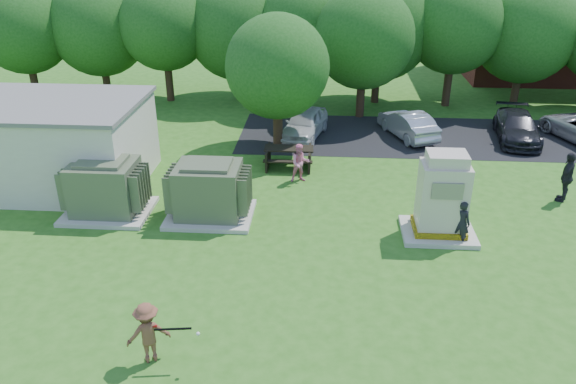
# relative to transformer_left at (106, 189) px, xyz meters

# --- Properties ---
(ground) EXTENTS (120.00, 120.00, 0.00)m
(ground) POSITION_rel_transformer_left_xyz_m (6.50, -4.50, -0.97)
(ground) COLOR #2D6619
(ground) RESTS_ON ground
(service_building) EXTENTS (10.00, 5.00, 3.20)m
(service_building) POSITION_rel_transformer_left_xyz_m (-4.50, 2.50, 0.63)
(service_building) COLOR beige
(service_building) RESTS_ON ground
(service_building_roof) EXTENTS (10.20, 5.20, 0.15)m
(service_building_roof) POSITION_rel_transformer_left_xyz_m (-4.50, 2.50, 2.31)
(service_building_roof) COLOR slate
(service_building_roof) RESTS_ON service_building
(parking_strip) EXTENTS (20.00, 6.00, 0.01)m
(parking_strip) POSITION_rel_transformer_left_xyz_m (13.50, 9.00, -0.96)
(parking_strip) COLOR #232326
(parking_strip) RESTS_ON ground
(transformer_left) EXTENTS (3.00, 2.40, 2.07)m
(transformer_left) POSITION_rel_transformer_left_xyz_m (0.00, 0.00, 0.00)
(transformer_left) COLOR beige
(transformer_left) RESTS_ON ground
(transformer_right) EXTENTS (3.00, 2.40, 2.07)m
(transformer_right) POSITION_rel_transformer_left_xyz_m (3.70, 0.00, 0.00)
(transformer_right) COLOR beige
(transformer_right) RESTS_ON ground
(generator_cabinet) EXTENTS (2.40, 1.96, 2.92)m
(generator_cabinet) POSITION_rel_transformer_left_xyz_m (11.55, -0.70, 0.31)
(generator_cabinet) COLOR beige
(generator_cabinet) RESTS_ON ground
(picnic_table) EXTENTS (2.06, 1.54, 0.88)m
(picnic_table) POSITION_rel_transformer_left_xyz_m (6.16, 4.72, -0.42)
(picnic_table) COLOR black
(picnic_table) RESTS_ON ground
(batter) EXTENTS (1.17, 0.95, 1.58)m
(batter) POSITION_rel_transformer_left_xyz_m (3.70, -7.28, -0.18)
(batter) COLOR brown
(batter) RESTS_ON ground
(person_by_generator) EXTENTS (0.67, 0.63, 1.53)m
(person_by_generator) POSITION_rel_transformer_left_xyz_m (12.14, -1.26, -0.20)
(person_by_generator) COLOR black
(person_by_generator) RESTS_ON ground
(person_at_picnic) EXTENTS (0.90, 0.77, 1.59)m
(person_at_picnic) POSITION_rel_transformer_left_xyz_m (6.72, 3.27, -0.18)
(person_at_picnic) COLOR pink
(person_at_picnic) RESTS_ON ground
(person_walking_right) EXTENTS (0.99, 1.20, 1.92)m
(person_walking_right) POSITION_rel_transformer_left_xyz_m (16.66, 2.22, -0.01)
(person_walking_right) COLOR #232227
(person_walking_right) RESTS_ON ground
(car_white) EXTENTS (2.50, 4.28, 1.37)m
(car_white) POSITION_rel_transformer_left_xyz_m (6.67, 8.54, -0.29)
(car_white) COLOR silver
(car_white) RESTS_ON ground
(car_silver_a) EXTENTS (2.74, 4.16, 1.30)m
(car_silver_a) POSITION_rel_transformer_left_xyz_m (11.67, 8.90, -0.32)
(car_silver_a) COLOR #B8B9BE
(car_silver_a) RESTS_ON ground
(car_dark) EXTENTS (2.38, 4.66, 1.30)m
(car_dark) POSITION_rel_transformer_left_xyz_m (16.83, 8.83, -0.32)
(car_dark) COLOR black
(car_dark) RESTS_ON ground
(batting_equipment) EXTENTS (1.26, 0.23, 0.12)m
(batting_equipment) POSITION_rel_transformer_left_xyz_m (4.34, -7.40, 0.06)
(batting_equipment) COLOR black
(batting_equipment) RESTS_ON ground
(tree_row) EXTENTS (41.30, 13.30, 7.30)m
(tree_row) POSITION_rel_transformer_left_xyz_m (8.25, 14.00, 3.18)
(tree_row) COLOR #47301E
(tree_row) RESTS_ON ground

